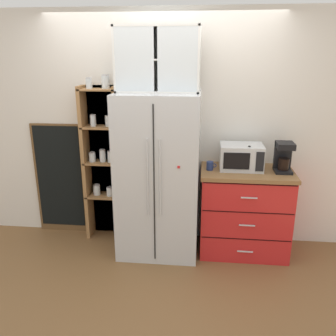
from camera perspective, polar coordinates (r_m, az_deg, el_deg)
The scene contains 12 objects.
ground_plane at distance 4.10m, azimuth -1.45°, elevation -12.80°, with size 10.58×10.58×0.00m, color brown.
wall_back_cream at distance 4.01m, azimuth -0.86°, elevation 6.12°, with size 4.89×0.10×2.55m, color silver.
refrigerator at distance 3.75m, azimuth -1.52°, elevation -1.21°, with size 0.84×0.68×1.73m.
pantry_shelf_column at distance 4.12m, azimuth -10.32°, elevation 1.28°, with size 0.46×0.26×1.88m.
counter_cabinet at distance 3.94m, azimuth 12.14°, elevation -6.81°, with size 0.95×0.59×0.94m.
microwave at distance 3.78m, azimuth 11.66°, elevation 1.78°, with size 0.44×0.33×0.26m.
coffee_maker at distance 3.80m, azimuth 18.04°, elevation 1.74°, with size 0.17×0.20×0.31m.
mug_navy at distance 3.71m, azimuth 6.76°, elevation 0.36°, with size 0.11×0.07×0.09m.
mug_cream at distance 3.83m, azimuth 12.56°, elevation 0.60°, with size 0.12×0.08×0.09m.
bottle_amber at distance 3.71m, azimuth 12.79°, elevation 1.21°, with size 0.06×0.06×0.27m.
upper_cabinet at distance 3.59m, azimuth -1.58°, elevation 16.98°, with size 0.81×0.32×0.61m.
chalkboard_menu at distance 4.41m, azimuth -16.90°, elevation -1.69°, with size 0.60×0.04×1.33m.
Camera 1 is at (0.47, -3.49, 2.10)m, focal length 37.98 mm.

